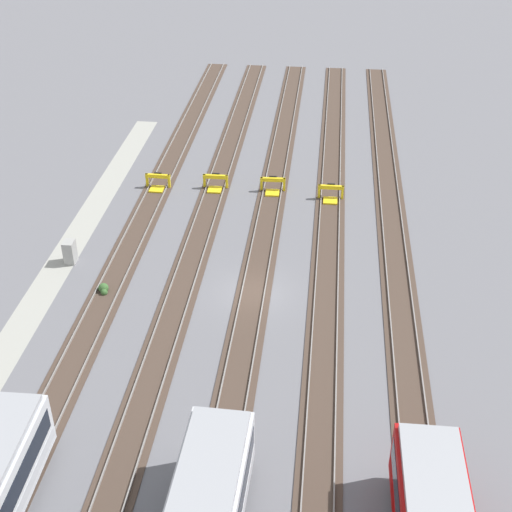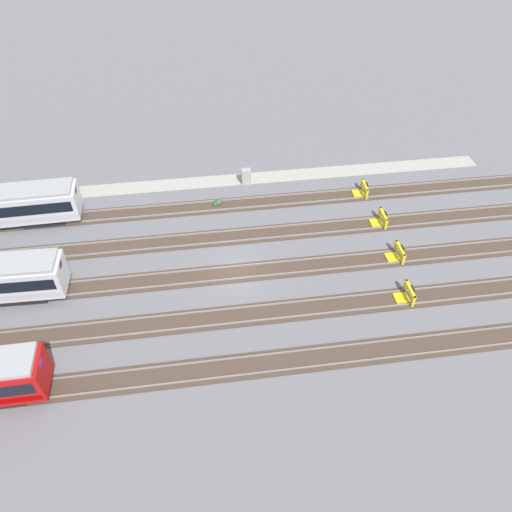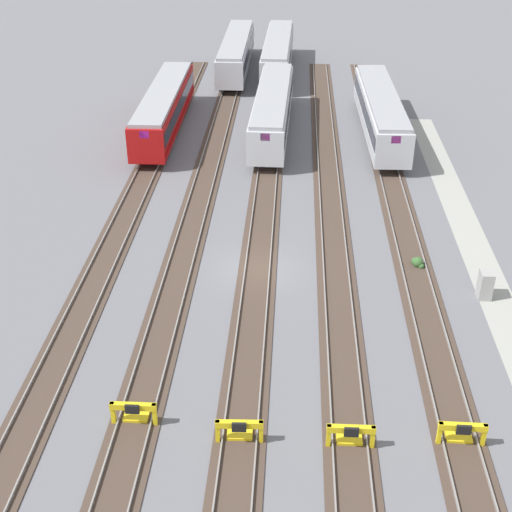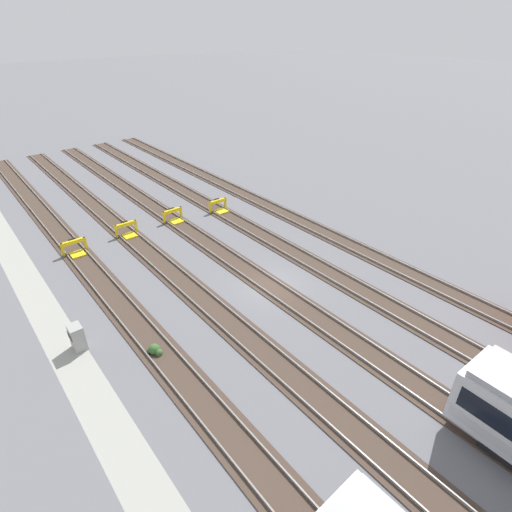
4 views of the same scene
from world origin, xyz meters
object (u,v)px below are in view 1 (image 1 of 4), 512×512
object	(u,v)px
bumper_stop_far_inner_track	(331,194)
electrical_cabinet	(70,252)
bumper_stop_middle_track	(273,187)
bumper_stop_near_inner_track	(215,184)
weed_clump	(103,289)
bumper_stop_nearest_track	(157,183)

from	to	relation	value
bumper_stop_far_inner_track	electrical_cabinet	xyz separation A→B (m)	(10.65, -17.19, 0.29)
bumper_stop_middle_track	bumper_stop_far_inner_track	distance (m)	4.65
bumper_stop_middle_track	electrical_cabinet	size ratio (longest dim) A/B	1.25
bumper_stop_near_inner_track	bumper_stop_far_inner_track	world-z (taller)	same
bumper_stop_far_inner_track	electrical_cabinet	size ratio (longest dim) A/B	1.25
electrical_cabinet	weed_clump	bearing A→B (deg)	45.09
weed_clump	electrical_cabinet	bearing A→B (deg)	-134.91
bumper_stop_near_inner_track	bumper_stop_middle_track	size ratio (longest dim) A/B	1.00
bumper_stop_nearest_track	bumper_stop_near_inner_track	world-z (taller)	same
bumper_stop_middle_track	weed_clump	distance (m)	17.41
bumper_stop_nearest_track	bumper_stop_near_inner_track	size ratio (longest dim) A/B	1.00
bumper_stop_near_inner_track	bumper_stop_far_inner_track	distance (m)	9.21
bumper_stop_middle_track	weed_clump	size ratio (longest dim) A/B	2.18
bumper_stop_nearest_track	bumper_stop_middle_track	world-z (taller)	same
bumper_stop_middle_track	electrical_cabinet	distance (m)	17.05
bumper_stop_near_inner_track	electrical_cabinet	distance (m)	14.01
electrical_cabinet	weed_clump	xyz separation A→B (m)	(3.16, 3.17, -0.56)
bumper_stop_near_inner_track	bumper_stop_middle_track	xyz separation A→B (m)	(0.02, 4.60, 0.00)
bumper_stop_near_inner_track	electrical_cabinet	xyz separation A→B (m)	(11.49, -8.01, 0.29)
weed_clump	bumper_stop_near_inner_track	bearing A→B (deg)	161.69
bumper_stop_far_inner_track	electrical_cabinet	world-z (taller)	electrical_cabinet
electrical_cabinet	bumper_stop_middle_track	bearing A→B (deg)	132.29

